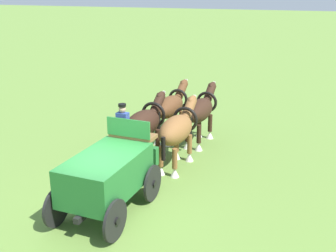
{
  "coord_description": "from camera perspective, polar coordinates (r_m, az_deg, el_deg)",
  "views": [
    {
      "loc": [
        -9.18,
        -5.41,
        6.14
      ],
      "look_at": [
        4.49,
        -0.09,
        1.2
      ],
      "focal_mm": 44.52,
      "sensor_mm": 36.0,
      "label": 1
    }
  ],
  "objects": [
    {
      "name": "draft_horse_lead_off",
      "position": [
        16.9,
        4.5,
        2.1
      ],
      "size": [
        3.17,
        0.93,
        2.22
      ],
      "color": "#331E14",
      "rests_on": "ground"
    },
    {
      "name": "draft_horse_rear_near",
      "position": [
        15.03,
        -3.35,
        0.16
      ],
      "size": [
        3.25,
        1.01,
        2.26
      ],
      "color": "#331E14",
      "rests_on": "ground"
    },
    {
      "name": "draft_horse_rear_off",
      "position": [
        14.55,
        1.28,
        -0.55
      ],
      "size": [
        3.17,
        0.99,
        2.23
      ],
      "color": "brown",
      "rests_on": "ground"
    },
    {
      "name": "ground_plane",
      "position": [
        12.3,
        -8.18,
        -11.55
      ],
      "size": [
        220.0,
        220.0,
        0.0
      ],
      "primitive_type": "plane",
      "color": "olive"
    },
    {
      "name": "draft_horse_lead_near",
      "position": [
        17.33,
        0.41,
        2.57
      ],
      "size": [
        3.2,
        0.91,
        2.22
      ],
      "color": "brown",
      "rests_on": "ground"
    },
    {
      "name": "show_wagon",
      "position": [
        11.87,
        -8.11,
        -6.38
      ],
      "size": [
        5.72,
        2.01,
        2.74
      ],
      "color": "#236B2D",
      "rests_on": "ground"
    }
  ]
}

